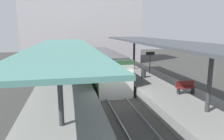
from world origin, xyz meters
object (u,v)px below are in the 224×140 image
commuter_train (104,67)px  platform_sign (150,58)px  passenger_near_bench (72,68)px  litter_bin (144,73)px  passenger_mid_platform (133,69)px  platform_bench (185,87)px

commuter_train → platform_sign: size_ratio=4.79×
platform_sign → passenger_near_bench: size_ratio=1.33×
commuter_train → passenger_near_bench: 3.05m
platform_sign → litter_bin: size_ratio=2.76×
platform_sign → passenger_mid_platform: size_ratio=1.29×
platform_bench → platform_sign: (0.11, 6.63, 1.16)m
platform_bench → litter_bin: platform_bench is taller
commuter_train → platform_bench: bearing=-58.1°
platform_sign → platform_bench: bearing=-90.9°
platform_sign → litter_bin: 2.31m
platform_bench → platform_sign: bearing=89.1°
platform_bench → litter_bin: (-1.13, 5.11, -0.06)m
commuter_train → platform_sign: 4.68m
platform_bench → passenger_near_bench: size_ratio=0.84×
commuter_train → passenger_mid_platform: commuter_train is taller
commuter_train → litter_bin: 3.91m
litter_bin → commuter_train: bearing=148.6°
commuter_train → passenger_mid_platform: bearing=-45.6°
commuter_train → platform_bench: 8.42m
platform_sign → passenger_near_bench: (-7.60, 0.30, -0.76)m
passenger_near_bench → passenger_mid_platform: 5.62m
platform_bench → passenger_near_bench: bearing=137.2°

